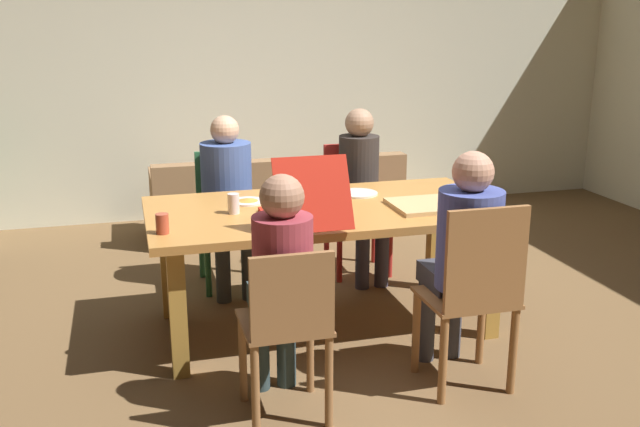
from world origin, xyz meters
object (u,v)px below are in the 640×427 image
chair_1 (287,326)px  drinking_glass_0 (234,204)px  dining_table (324,221)px  plate_1 (358,193)px  pizza_box_0 (302,211)px  drinking_glass_1 (162,224)px  chair_0 (355,201)px  person_0 (362,181)px  chair_2 (226,212)px  pizza_box_1 (424,205)px  person_1 (280,274)px  plate_0 (248,201)px  person_2 (228,188)px  couch (277,203)px  chair_3 (475,292)px  person_3 (464,247)px

chair_1 → drinking_glass_0: size_ratio=7.53×
dining_table → plate_1: bearing=39.4°
pizza_box_0 → drinking_glass_1: 0.77m
chair_0 → drinking_glass_0: 1.46m
drinking_glass_0 → person_0: bearing=37.7°
chair_1 → chair_2: chair_2 is taller
chair_2 → plate_1: bearing=-44.1°
chair_2 → pizza_box_0: 1.28m
chair_1 → pizza_box_1: chair_1 is taller
chair_1 → person_1: 0.25m
dining_table → plate_0: bearing=153.0°
person_2 → plate_0: person_2 is taller
dining_table → couch: (0.14, 2.04, -0.41)m
dining_table → person_1: bearing=-117.9°
dining_table → plate_1: size_ratio=8.28×
chair_0 → plate_1: (-0.22, -0.72, 0.25)m
drinking_glass_1 → couch: size_ratio=0.05×
person_1 → plate_1: bearing=55.9°
chair_3 → couch: chair_3 is taller
drinking_glass_0 → couch: drinking_glass_0 is taller
pizza_box_0 → drinking_glass_0: (-0.35, 0.24, 0.00)m
dining_table → person_1: size_ratio=1.76×
chair_0 → plate_1: chair_0 is taller
drinking_glass_1 → chair_0: bearing=40.6°
chair_0 → plate_0: 1.22m
drinking_glass_0 → person_3: bearing=-37.9°
person_2 → drinking_glass_0: person_2 is taller
chair_3 → plate_0: 1.52m
person_1 → chair_2: person_1 is taller
person_2 → chair_3: person_2 is taller
person_3 → plate_0: person_3 is taller
person_0 → person_3: person_3 is taller
person_2 → drinking_glass_1: bearing=-114.2°
pizza_box_1 → drinking_glass_1: (-1.53, -0.12, 0.04)m
pizza_box_1 → couch: (-0.42, 2.22, -0.52)m
chair_0 → drinking_glass_1: (-1.47, -1.26, 0.30)m
person_3 → plate_1: size_ratio=4.90×
pizza_box_0 → plate_0: pizza_box_0 is taller
chair_2 → pizza_box_1: 1.56m
couch → plate_1: bearing=-85.4°
person_3 → chair_0: bearing=90.0°
chair_2 → pizza_box_0: bearing=-77.7°
couch → chair_0: bearing=-71.5°
pizza_box_1 → plate_0: (-0.99, 0.39, -0.00)m
person_2 → person_0: bearing=-0.7°
pizza_box_0 → plate_0: 0.52m
dining_table → chair_3: size_ratio=2.09×
person_2 → plate_1: person_2 is taller
chair_2 → chair_3: size_ratio=0.94×
pizza_box_1 → plate_0: bearing=158.3°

